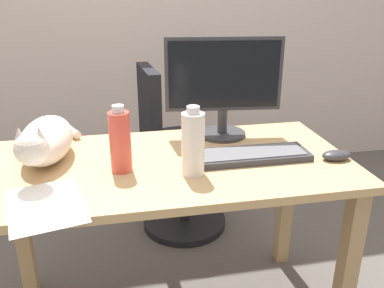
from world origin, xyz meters
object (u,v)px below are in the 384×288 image
monitor (224,84)px  computer_mouse (336,155)px  water_bottle (193,143)px  cat (46,140)px  office_chair (175,162)px  spray_bottle (120,141)px  keyboard (250,155)px

monitor → computer_mouse: (0.35, -0.33, -0.21)m
monitor → water_bottle: size_ratio=1.99×
monitor → cat: monitor is taller
computer_mouse → water_bottle: bearing=-178.5°
office_chair → spray_bottle: 0.91m
keyboard → water_bottle: 0.27m
cat → keyboard: bearing=-9.6°
office_chair → cat: office_chair is taller
monitor → keyboard: bearing=-81.7°
keyboard → computer_mouse: (0.31, -0.07, 0.00)m
water_bottle → keyboard: bearing=20.3°
cat → spray_bottle: 0.30m
keyboard → computer_mouse: size_ratio=4.00×
cat → office_chair: bearing=47.0°
monitor → water_bottle: bearing=-119.6°
keyboard → cat: (-0.74, 0.12, 0.07)m
office_chair → keyboard: 0.82m
monitor → water_bottle: (-0.20, -0.35, -0.11)m
office_chair → monitor: size_ratio=1.97×
cat → computer_mouse: cat is taller
spray_bottle → monitor: bearing=32.0°
spray_bottle → cat: bearing=152.6°
cat → spray_bottle: size_ratio=2.60×
water_bottle → spray_bottle: size_ratio=1.02×
spray_bottle → office_chair: bearing=67.9°
office_chair → spray_bottle: spray_bottle is taller
water_bottle → spray_bottle: water_bottle is taller
cat → water_bottle: (0.50, -0.21, 0.03)m
office_chair → spray_bottle: (-0.30, -0.74, 0.43)m
keyboard → water_bottle: size_ratio=1.83×
office_chair → keyboard: (0.17, -0.73, 0.33)m
office_chair → water_bottle: size_ratio=3.92×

